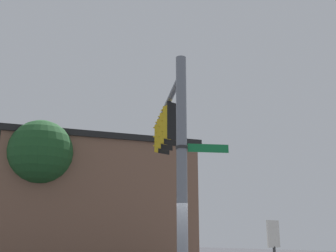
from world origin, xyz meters
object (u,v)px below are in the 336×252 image
object	(u,v)px
traffic_light_nearest_pole	(169,122)
traffic_light_mid_inner	(166,128)
historical_marker	(274,246)
traffic_light_mid_outer	(163,133)
traffic_light_arm_end	(160,138)
street_name_sign	(194,148)

from	to	relation	value
traffic_light_nearest_pole	traffic_light_mid_inner	distance (m)	0.78
historical_marker	traffic_light_mid_outer	bearing A→B (deg)	103.65
traffic_light_mid_outer	traffic_light_arm_end	bearing A→B (deg)	54.59
historical_marker	street_name_sign	bearing A→B (deg)	169.47
street_name_sign	historical_marker	distance (m)	3.77
traffic_light_nearest_pole	traffic_light_mid_inner	world-z (taller)	same
traffic_light_mid_outer	historical_marker	bearing A→B (deg)	-76.35
traffic_light_nearest_pole	traffic_light_mid_outer	distance (m)	1.55
traffic_light_mid_outer	street_name_sign	bearing A→B (deg)	-119.84
traffic_light_mid_outer	traffic_light_mid_inner	bearing A→B (deg)	-125.41
traffic_light_mid_outer	traffic_light_arm_end	size ratio (longest dim) A/B	1.00
traffic_light_mid_inner	street_name_sign	xyz separation A→B (m)	(-1.38, -2.55, -1.26)
traffic_light_nearest_pole	historical_marker	world-z (taller)	traffic_light_nearest_pole
traffic_light_mid_inner	traffic_light_mid_outer	size ratio (longest dim) A/B	1.00
traffic_light_arm_end	historical_marker	xyz separation A→B (m)	(0.45, -4.33, -3.81)
traffic_light_nearest_pole	traffic_light_arm_end	world-z (taller)	same
traffic_light_arm_end	historical_marker	distance (m)	5.78
traffic_light_nearest_pole	historical_marker	size ratio (longest dim) A/B	0.62
traffic_light_nearest_pole	traffic_light_arm_end	size ratio (longest dim) A/B	1.00
traffic_light_mid_outer	traffic_light_arm_end	distance (m)	0.78
street_name_sign	traffic_light_mid_inner	bearing A→B (deg)	61.64
traffic_light_mid_inner	traffic_light_nearest_pole	bearing A→B (deg)	-125.41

